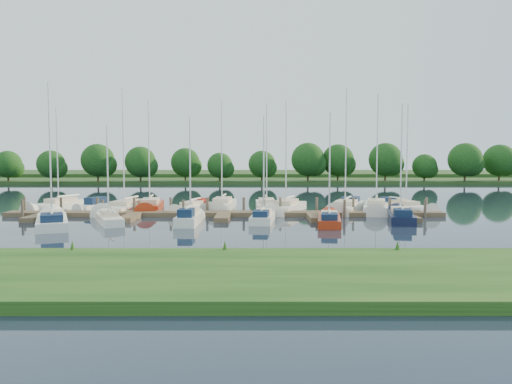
{
  "coord_description": "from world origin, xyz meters",
  "views": [
    {
      "loc": [
        2.91,
        -37.57,
        5.39
      ],
      "look_at": [
        2.89,
        8.0,
        2.2
      ],
      "focal_mm": 35.0,
      "sensor_mm": 36.0,
      "label": 1
    }
  ],
  "objects_px": {
    "dock": "(224,215)",
    "motorboat": "(95,207)",
    "sailboat_n_0": "(61,206)",
    "sailboat_s_2": "(190,219)",
    "sailboat_n_5": "(222,206)"
  },
  "relations": [
    {
      "from": "sailboat_n_0",
      "to": "motorboat",
      "type": "distance_m",
      "value": 3.9
    },
    {
      "from": "sailboat_n_0",
      "to": "sailboat_s_2",
      "type": "relative_size",
      "value": 1.21
    },
    {
      "from": "motorboat",
      "to": "sailboat_n_5",
      "type": "distance_m",
      "value": 12.99
    },
    {
      "from": "sailboat_s_2",
      "to": "sailboat_n_5",
      "type": "bearing_deg",
      "value": 82.11
    },
    {
      "from": "sailboat_n_5",
      "to": "sailboat_s_2",
      "type": "bearing_deg",
      "value": 84.04
    },
    {
      "from": "motorboat",
      "to": "dock",
      "type": "bearing_deg",
      "value": -179.8
    },
    {
      "from": "sailboat_n_5",
      "to": "sailboat_s_2",
      "type": "distance_m",
      "value": 11.55
    },
    {
      "from": "dock",
      "to": "motorboat",
      "type": "relative_size",
      "value": 8.16
    },
    {
      "from": "dock",
      "to": "sailboat_n_5",
      "type": "distance_m",
      "value": 6.81
    },
    {
      "from": "motorboat",
      "to": "sailboat_s_2",
      "type": "bearing_deg",
      "value": 160.17
    },
    {
      "from": "dock",
      "to": "sailboat_n_5",
      "type": "xyz_separation_m",
      "value": [
        -0.63,
        6.78,
        0.08
      ]
    },
    {
      "from": "sailboat_n_5",
      "to": "sailboat_n_0",
      "type": "bearing_deg",
      "value": 3.9
    },
    {
      "from": "dock",
      "to": "sailboat_n_0",
      "type": "bearing_deg",
      "value": 159.18
    },
    {
      "from": "sailboat_n_0",
      "to": "sailboat_n_5",
      "type": "relative_size",
      "value": 0.95
    },
    {
      "from": "dock",
      "to": "sailboat_s_2",
      "type": "xyz_separation_m",
      "value": [
        -2.5,
        -4.62,
        0.15
      ]
    }
  ]
}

